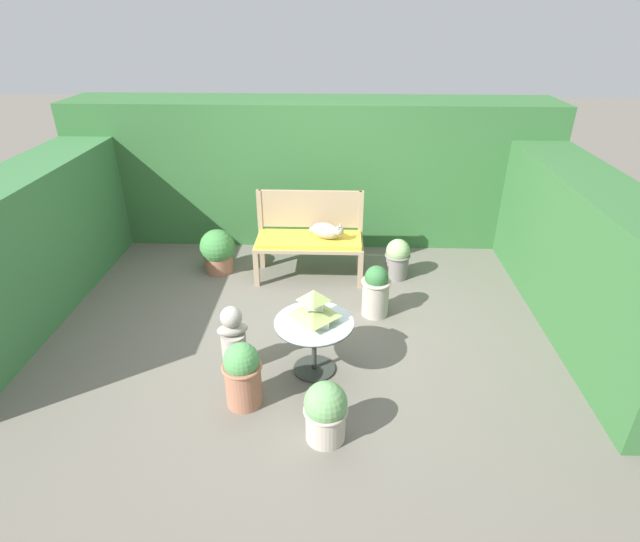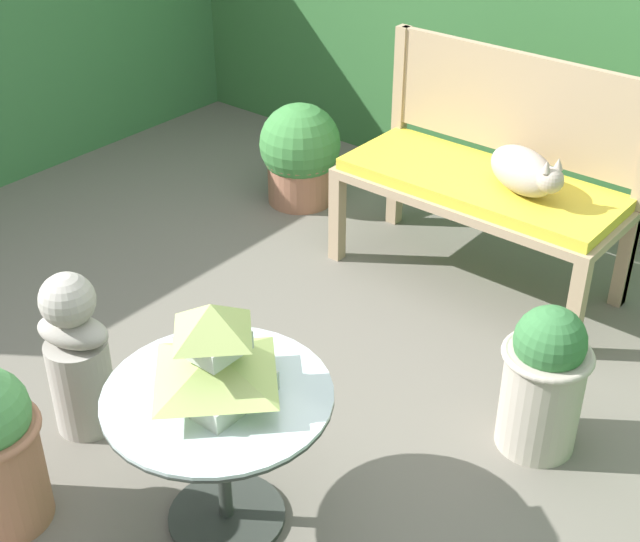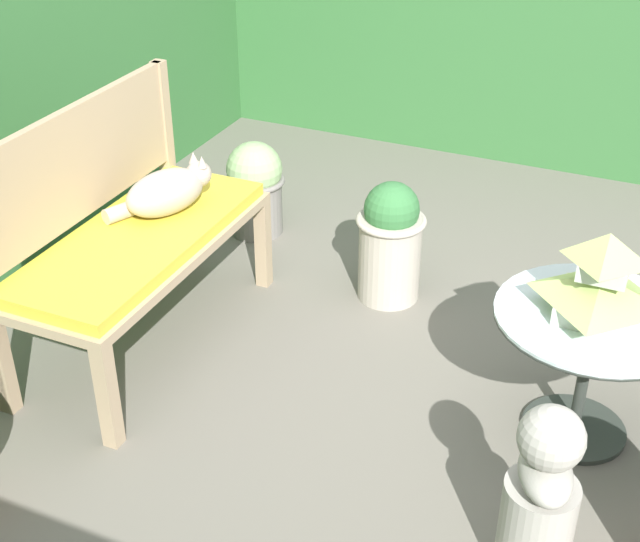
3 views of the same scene
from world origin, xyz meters
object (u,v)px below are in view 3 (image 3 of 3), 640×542
object	(u,v)px
potted_plant_table_near	(390,241)
potted_plant_hedge_corner	(255,187)
patio_table	(590,341)
garden_bust	(541,500)
garden_bench	(140,248)
cat	(166,191)
pagoda_birdhouse	(602,281)

from	to	relation	value
potted_plant_table_near	potted_plant_hedge_corner	distance (m)	0.91
patio_table	garden_bust	bearing A→B (deg)	179.28
garden_bench	cat	size ratio (longest dim) A/B	3.07
cat	garden_bust	xyz separation A→B (m)	(-0.78, -1.75, -0.31)
pagoda_birdhouse	potted_plant_hedge_corner	distance (m)	2.07
patio_table	pagoda_birdhouse	world-z (taller)	pagoda_birdhouse
cat	patio_table	distance (m)	1.77
patio_table	pagoda_birdhouse	size ratio (longest dim) A/B	1.97
cat	potted_plant_hedge_corner	bearing A→B (deg)	26.95
patio_table	potted_plant_table_near	world-z (taller)	potted_plant_table_near
potted_plant_hedge_corner	potted_plant_table_near	bearing A→B (deg)	-110.26
patio_table	garden_bust	xyz separation A→B (m)	(-0.72, 0.01, -0.11)
pagoda_birdhouse	garden_bust	bearing A→B (deg)	179.28
cat	potted_plant_hedge_corner	size ratio (longest dim) A/B	0.84
potted_plant_hedge_corner	cat	bearing A→B (deg)	-176.64
potted_plant_hedge_corner	patio_table	bearing A→B (deg)	-116.88
potted_plant_hedge_corner	garden_bust	bearing A→B (deg)	-132.32
garden_bench	garden_bust	bearing A→B (deg)	-108.13
pagoda_birdhouse	potted_plant_table_near	world-z (taller)	pagoda_birdhouse
pagoda_birdhouse	potted_plant_hedge_corner	xyz separation A→B (m)	(0.92, 1.81, -0.40)
patio_table	pagoda_birdhouse	bearing A→B (deg)	-75.96
garden_bust	potted_plant_table_near	bearing A→B (deg)	17.32
garden_bench	pagoda_birdhouse	bearing A→B (deg)	-85.29
garden_bench	garden_bust	distance (m)	1.86
garden_bench	pagoda_birdhouse	size ratio (longest dim) A/B	3.61
pagoda_birdhouse	garden_bust	size ratio (longest dim) A/B	0.55
patio_table	garden_bust	world-z (taller)	garden_bust
pagoda_birdhouse	cat	bearing A→B (deg)	88.08
garden_bust	potted_plant_table_near	size ratio (longest dim) A/B	1.13
garden_bust	patio_table	bearing A→B (deg)	-19.07
cat	patio_table	xyz separation A→B (m)	(-0.06, -1.76, -0.21)
garden_bench	potted_plant_hedge_corner	size ratio (longest dim) A/B	2.58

